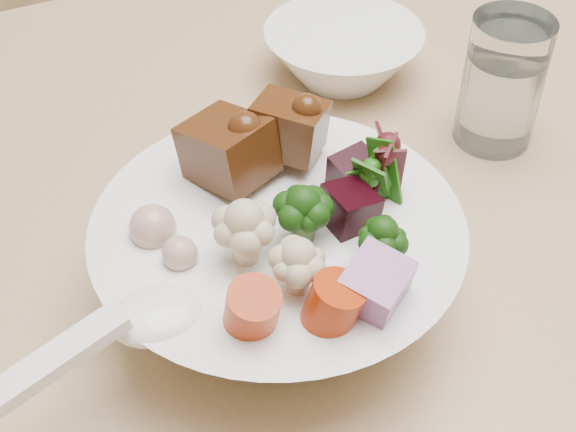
{
  "coord_description": "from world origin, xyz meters",
  "views": [
    {
      "loc": [
        -0.54,
        -0.63,
        1.19
      ],
      "look_at": [
        -0.41,
        -0.26,
        0.81
      ],
      "focal_mm": 50.0,
      "sensor_mm": 36.0,
      "label": 1
    }
  ],
  "objects_px": {
    "food_bowl": "(280,254)",
    "side_bowl": "(343,54)",
    "water_glass": "(501,87)",
    "dining_table": "(556,201)",
    "chair_far": "(365,7)"
  },
  "relations": [
    {
      "from": "dining_table",
      "to": "water_glass",
      "type": "height_order",
      "value": "water_glass"
    },
    {
      "from": "dining_table",
      "to": "side_bowl",
      "type": "xyz_separation_m",
      "value": [
        -0.16,
        0.16,
        0.1
      ]
    },
    {
      "from": "food_bowl",
      "to": "side_bowl",
      "type": "bearing_deg",
      "value": 59.76
    },
    {
      "from": "water_glass",
      "to": "food_bowl",
      "type": "bearing_deg",
      "value": -153.76
    },
    {
      "from": "chair_far",
      "to": "dining_table",
      "type": "bearing_deg",
      "value": -118.72
    },
    {
      "from": "food_bowl",
      "to": "dining_table",
      "type": "bearing_deg",
      "value": 16.53
    },
    {
      "from": "chair_far",
      "to": "water_glass",
      "type": "distance_m",
      "value": 0.77
    },
    {
      "from": "side_bowl",
      "to": "food_bowl",
      "type": "bearing_deg",
      "value": -120.24
    },
    {
      "from": "side_bowl",
      "to": "chair_far",
      "type": "bearing_deg",
      "value": 63.72
    },
    {
      "from": "dining_table",
      "to": "water_glass",
      "type": "relative_size",
      "value": 14.68
    },
    {
      "from": "dining_table",
      "to": "chair_far",
      "type": "height_order",
      "value": "chair_far"
    },
    {
      "from": "water_glass",
      "to": "side_bowl",
      "type": "bearing_deg",
      "value": 124.27
    },
    {
      "from": "water_glass",
      "to": "side_bowl",
      "type": "relative_size",
      "value": 0.77
    },
    {
      "from": "chair_far",
      "to": "side_bowl",
      "type": "distance_m",
      "value": 0.67
    },
    {
      "from": "dining_table",
      "to": "chair_far",
      "type": "relative_size",
      "value": 1.95
    }
  ]
}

